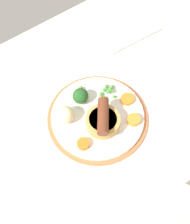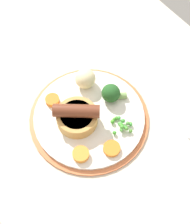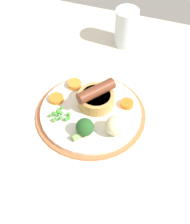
# 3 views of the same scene
# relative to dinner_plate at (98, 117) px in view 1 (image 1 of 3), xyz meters

# --- Properties ---
(dining_table) EXTENTS (1.10, 0.80, 0.03)m
(dining_table) POSITION_rel_dinner_plate_xyz_m (-0.02, 0.03, -0.02)
(dining_table) COLOR beige
(dining_table) RESTS_ON ground
(dinner_plate) EXTENTS (0.26, 0.26, 0.01)m
(dinner_plate) POSITION_rel_dinner_plate_xyz_m (0.00, 0.00, 0.00)
(dinner_plate) COLOR #CC6B3D
(dinner_plate) RESTS_ON dining_table
(sausage_pudding) EXTENTS (0.09, 0.09, 0.06)m
(sausage_pudding) POSITION_rel_dinner_plate_xyz_m (0.00, 0.02, 0.03)
(sausage_pudding) COLOR tan
(sausage_pudding) RESTS_ON dinner_plate
(pea_pile) EXTENTS (0.05, 0.05, 0.02)m
(pea_pile) POSITION_rel_dinner_plate_xyz_m (-0.06, -0.04, 0.02)
(pea_pile) COLOR #539541
(pea_pile) RESTS_ON dinner_plate
(broccoli_floret_near) EXTENTS (0.05, 0.05, 0.04)m
(broccoli_floret_near) POSITION_rel_dinner_plate_xyz_m (0.01, -0.07, 0.03)
(broccoli_floret_near) COLOR #235623
(broccoli_floret_near) RESTS_ON dinner_plate
(potato_chunk_0) EXTENTS (0.05, 0.05, 0.04)m
(potato_chunk_0) POSITION_rel_dinner_plate_xyz_m (0.07, -0.04, 0.03)
(potato_chunk_0) COLOR beige
(potato_chunk_0) RESTS_ON dinner_plate
(carrot_slice_0) EXTENTS (0.04, 0.04, 0.01)m
(carrot_slice_0) POSITION_rel_dinner_plate_xyz_m (0.08, 0.04, 0.01)
(carrot_slice_0) COLOR orange
(carrot_slice_0) RESTS_ON dinner_plate
(carrot_slice_1) EXTENTS (0.04, 0.04, 0.01)m
(carrot_slice_1) POSITION_rel_dinner_plate_xyz_m (-0.06, 0.07, 0.01)
(carrot_slice_1) COLOR orange
(carrot_slice_1) RESTS_ON dinner_plate
(carrot_slice_2) EXTENTS (0.04, 0.04, 0.01)m
(carrot_slice_2) POSITION_rel_dinner_plate_xyz_m (-0.09, 0.01, 0.01)
(carrot_slice_2) COLOR orange
(carrot_slice_2) RESTS_ON dinner_plate
(fork) EXTENTS (0.18, 0.03, 0.01)m
(fork) POSITION_rel_dinner_plate_xyz_m (-0.25, -0.14, -0.00)
(fork) COLOR silver
(fork) RESTS_ON dining_table
(drinking_glass) EXTENTS (0.06, 0.06, 0.11)m
(drinking_glass) POSITION_rel_dinner_plate_xyz_m (0.01, 0.29, 0.05)
(drinking_glass) COLOR silver
(drinking_glass) RESTS_ON dining_table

